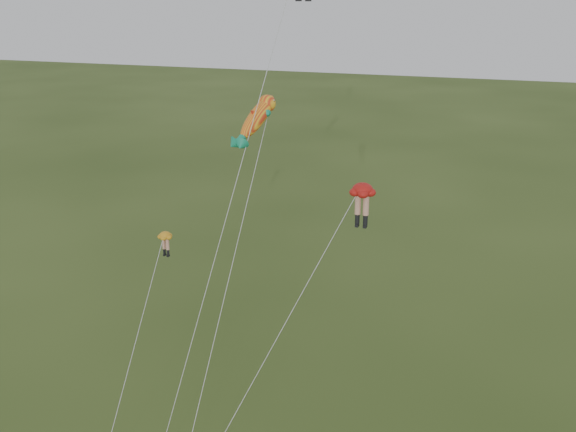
% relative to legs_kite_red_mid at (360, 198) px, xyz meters
% --- Properties ---
extents(legs_kite_red_mid, '(6.38, 9.39, 12.82)m').
position_rel_legs_kite_red_mid_xyz_m(legs_kite_red_mid, '(0.00, 0.00, 0.00)').
color(legs_kite_red_mid, '#B01612').
rests_on(legs_kite_red_mid, ground).
extents(legs_kite_yellow, '(1.43, 9.98, 9.47)m').
position_rel_legs_kite_red_mid_xyz_m(legs_kite_yellow, '(-10.34, -1.82, -3.55)').
color(legs_kite_yellow, orange).
rests_on(legs_kite_yellow, ground).
extents(fish_kite, '(2.56, 8.41, 17.34)m').
position_rel_legs_kite_red_mid_xyz_m(fish_kite, '(-4.80, -1.55, 3.95)').
color(fish_kite, yellow).
rests_on(fish_kite, ground).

